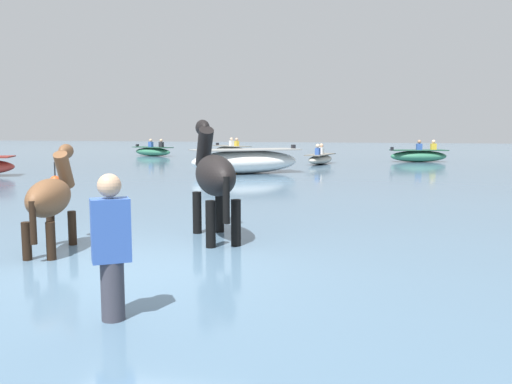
# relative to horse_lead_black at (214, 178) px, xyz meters

# --- Properties ---
(ground_plane) EXTENTS (120.00, 120.00, 0.00)m
(ground_plane) POSITION_rel_horse_lead_black_xyz_m (-0.51, -1.69, -1.27)
(ground_plane) COLOR #666051
(water_surface) EXTENTS (90.00, 90.00, 0.36)m
(water_surface) POSITION_rel_horse_lead_black_xyz_m (-0.51, 8.31, -1.09)
(water_surface) COLOR slate
(water_surface) RESTS_ON ground
(horse_lead_black) EXTENTS (1.28, 1.87, 2.14)m
(horse_lead_black) POSITION_rel_horse_lead_black_xyz_m (0.00, 0.00, 0.00)
(horse_lead_black) COLOR black
(horse_lead_black) RESTS_ON ground
(horse_trailing_bay) EXTENTS (0.74, 1.64, 1.78)m
(horse_trailing_bay) POSITION_rel_horse_lead_black_xyz_m (-1.86, -1.29, -0.22)
(horse_trailing_bay) COLOR brown
(horse_trailing_bay) RESTS_ON ground
(boat_far_inshore) EXTENTS (3.04, 2.90, 1.08)m
(boat_far_inshore) POSITION_rel_horse_lead_black_xyz_m (-6.26, 22.98, -0.60)
(boat_far_inshore) COLOR #B2AD9E
(boat_far_inshore) RESTS_ON water_surface
(boat_distant_east) EXTENTS (4.16, 3.58, 1.02)m
(boat_distant_east) POSITION_rel_horse_lead_black_xyz_m (-2.37, 11.23, -0.46)
(boat_distant_east) COLOR silver
(boat_distant_east) RESTS_ON water_surface
(boat_far_offshore) EXTENTS (2.90, 1.93, 1.01)m
(boat_far_offshore) POSITION_rel_horse_lead_black_xyz_m (-10.69, 21.76, -0.63)
(boat_far_offshore) COLOR #337556
(boat_far_offshore) RESTS_ON water_surface
(boat_near_starboard) EXTENTS (2.91, 1.70, 1.07)m
(boat_near_starboard) POSITION_rel_horse_lead_black_xyz_m (4.20, 19.51, -0.60)
(boat_near_starboard) COLOR #337556
(boat_near_starboard) RESTS_ON water_surface
(boat_mid_outer) EXTENTS (1.26, 2.64, 0.94)m
(boat_mid_outer) POSITION_rel_horse_lead_black_xyz_m (-0.27, 16.82, -0.65)
(boat_mid_outer) COLOR #B2AD9E
(boat_mid_outer) RESTS_ON water_surface
(person_wading_close) EXTENTS (0.38, 0.34, 1.63)m
(person_wading_close) POSITION_rel_horse_lead_black_xyz_m (0.19, -3.49, -0.40)
(person_wading_close) COLOR #383842
(person_wading_close) RESTS_ON ground
(channel_buoy) EXTENTS (0.30, 0.30, 0.68)m
(channel_buoy) POSITION_rel_horse_lead_black_xyz_m (-6.59, 5.88, -0.75)
(channel_buoy) COLOR #E54C1E
(channel_buoy) RESTS_ON water_surface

